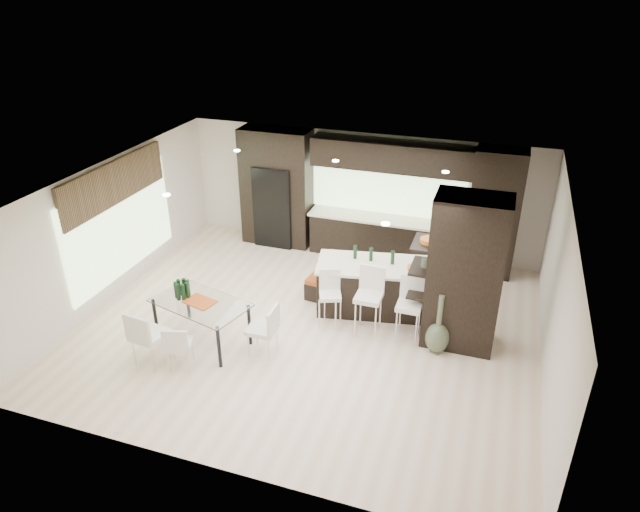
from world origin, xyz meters
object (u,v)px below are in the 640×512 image
(kitchen_island, at_px, (379,287))
(bench, at_px, (336,292))
(floor_vase, at_px, (439,324))
(chair_far, at_px, (150,338))
(stool_right, at_px, (408,317))
(stool_left, at_px, (330,304))
(stool_mid, at_px, (368,308))
(dining_table, at_px, (202,322))
(chair_near, at_px, (180,347))
(chair_end, at_px, (262,332))

(kitchen_island, bearing_deg, bench, 168.54)
(floor_vase, bearing_deg, bench, 154.62)
(bench, distance_m, floor_vase, 2.35)
(kitchen_island, xyz_separation_m, chair_far, (-3.17, -2.77, -0.02))
(chair_far, bearing_deg, stool_right, 33.57)
(floor_vase, bearing_deg, stool_left, 174.21)
(stool_right, bearing_deg, stool_mid, -178.85)
(bench, height_order, dining_table, dining_table)
(stool_right, bearing_deg, kitchen_island, 131.40)
(stool_right, distance_m, chair_near, 3.88)
(stool_mid, distance_m, floor_vase, 1.26)
(bench, height_order, chair_near, chair_near)
(stool_right, bearing_deg, stool_left, 179.20)
(stool_mid, height_order, chair_far, stool_mid)
(dining_table, bearing_deg, chair_end, 15.08)
(bench, height_order, chair_end, chair_end)
(kitchen_island, height_order, stool_right, kitchen_island)
(stool_left, bearing_deg, stool_right, -22.10)
(bench, distance_m, chair_near, 3.28)
(dining_table, relative_size, chair_far, 1.76)
(stool_mid, bearing_deg, chair_end, -142.95)
(kitchen_island, relative_size, chair_near, 3.07)
(floor_vase, relative_size, chair_end, 1.29)
(kitchen_island, relative_size, bench, 2.00)
(chair_near, bearing_deg, stool_mid, 18.22)
(floor_vase, bearing_deg, stool_mid, 172.55)
(dining_table, bearing_deg, kitchen_island, 51.65)
(kitchen_island, xyz_separation_m, floor_vase, (1.25, -0.99, 0.07))
(stool_left, xyz_separation_m, chair_end, (-0.81, -1.18, 0.00))
(stool_left, distance_m, chair_near, 2.74)
(chair_near, bearing_deg, floor_vase, 6.63)
(bench, relative_size, chair_end, 1.35)
(bench, bearing_deg, chair_end, -101.78)
(dining_table, xyz_separation_m, chair_near, (0.00, -0.75, -0.02))
(stool_left, distance_m, floor_vase, 1.98)
(chair_end, bearing_deg, dining_table, 89.08)
(floor_vase, bearing_deg, chair_near, -156.13)
(dining_table, bearing_deg, chair_far, -107.78)
(floor_vase, xyz_separation_m, chair_far, (-4.42, -1.78, -0.09))
(stool_mid, height_order, chair_end, stool_mid)
(kitchen_island, relative_size, chair_end, 2.70)
(kitchen_island, height_order, stool_left, kitchen_island)
(bench, bearing_deg, stool_right, -20.66)
(stool_mid, bearing_deg, bench, 135.73)
(stool_left, distance_m, chair_end, 1.44)
(floor_vase, distance_m, chair_far, 4.77)
(chair_end, bearing_deg, floor_vase, -71.40)
(floor_vase, bearing_deg, dining_table, -165.87)
(bench, bearing_deg, dining_table, -125.35)
(chair_far, bearing_deg, floor_vase, 28.76)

